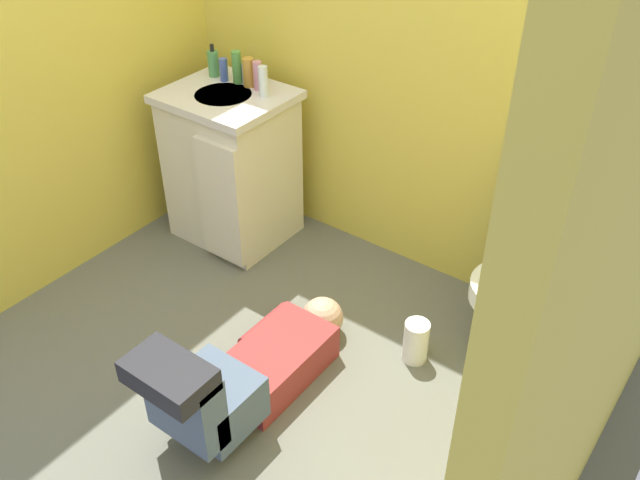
{
  "coord_description": "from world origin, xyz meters",
  "views": [
    {
      "loc": [
        1.45,
        -1.61,
        2.2
      ],
      "look_at": [
        0.01,
        0.34,
        0.45
      ],
      "focal_mm": 38.63,
      "sensor_mm": 36.0,
      "label": 1
    }
  ],
  "objects_px": {
    "soap_dispenser": "(213,63)",
    "bottle_blue": "(224,70)",
    "bottle_clear": "(263,81)",
    "vanity_cabinet": "(232,165)",
    "person_plumber": "(245,372)",
    "bottle_amber": "(249,72)",
    "toilet": "(522,282)",
    "faucet": "(244,74)",
    "paper_towel_roll": "(416,341)",
    "bottle_green": "(237,67)",
    "toiletry_bag": "(577,192)",
    "tissue_box": "(539,181)",
    "bottle_pink": "(258,76)"
  },
  "relations": [
    {
      "from": "vanity_cabinet",
      "to": "person_plumber",
      "type": "relative_size",
      "value": 0.77
    },
    {
      "from": "person_plumber",
      "to": "bottle_amber",
      "type": "xyz_separation_m",
      "value": [
        -0.82,
        1.02,
        0.72
      ]
    },
    {
      "from": "vanity_cabinet",
      "to": "bottle_amber",
      "type": "xyz_separation_m",
      "value": [
        0.04,
        0.13,
        0.47
      ]
    },
    {
      "from": "bottle_pink",
      "to": "bottle_amber",
      "type": "bearing_deg",
      "value": 175.73
    },
    {
      "from": "toilet",
      "to": "person_plumber",
      "type": "bearing_deg",
      "value": -127.52
    },
    {
      "from": "bottle_blue",
      "to": "person_plumber",
      "type": "bearing_deg",
      "value": -45.92
    },
    {
      "from": "person_plumber",
      "to": "vanity_cabinet",
      "type": "bearing_deg",
      "value": 134.02
    },
    {
      "from": "toilet",
      "to": "bottle_green",
      "type": "bearing_deg",
      "value": 177.3
    },
    {
      "from": "bottle_green",
      "to": "bottle_amber",
      "type": "xyz_separation_m",
      "value": [
        0.07,
        0.0,
        -0.01
      ]
    },
    {
      "from": "faucet",
      "to": "bottle_amber",
      "type": "xyz_separation_m",
      "value": [
        0.04,
        -0.01,
        0.02
      ]
    },
    {
      "from": "toiletry_bag",
      "to": "tissue_box",
      "type": "bearing_deg",
      "value": 180.0
    },
    {
      "from": "tissue_box",
      "to": "toiletry_bag",
      "type": "relative_size",
      "value": 1.77
    },
    {
      "from": "toilet",
      "to": "soap_dispenser",
      "type": "xyz_separation_m",
      "value": [
        -1.78,
        0.07,
        0.52
      ]
    },
    {
      "from": "paper_towel_roll",
      "to": "toilet",
      "type": "bearing_deg",
      "value": 46.8
    },
    {
      "from": "bottle_blue",
      "to": "bottle_clear",
      "type": "distance_m",
      "value": 0.28
    },
    {
      "from": "vanity_cabinet",
      "to": "bottle_amber",
      "type": "distance_m",
      "value": 0.49
    },
    {
      "from": "person_plumber",
      "to": "bottle_clear",
      "type": "distance_m",
      "value": 1.39
    },
    {
      "from": "toiletry_bag",
      "to": "soap_dispenser",
      "type": "height_order",
      "value": "soap_dispenser"
    },
    {
      "from": "bottle_blue",
      "to": "bottle_amber",
      "type": "xyz_separation_m",
      "value": [
        0.15,
        0.02,
        0.01
      ]
    },
    {
      "from": "toiletry_bag",
      "to": "bottle_pink",
      "type": "bearing_deg",
      "value": -179.41
    },
    {
      "from": "bottle_amber",
      "to": "paper_towel_roll",
      "type": "xyz_separation_m",
      "value": [
        1.25,
        -0.4,
        -0.79
      ]
    },
    {
      "from": "bottle_blue",
      "to": "bottle_amber",
      "type": "relative_size",
      "value": 0.81
    },
    {
      "from": "toiletry_bag",
      "to": "bottle_blue",
      "type": "relative_size",
      "value": 1.07
    },
    {
      "from": "soap_dispenser",
      "to": "bottle_blue",
      "type": "height_order",
      "value": "soap_dispenser"
    },
    {
      "from": "bottle_green",
      "to": "bottle_clear",
      "type": "bearing_deg",
      "value": -11.8
    },
    {
      "from": "vanity_cabinet",
      "to": "paper_towel_roll",
      "type": "relative_size",
      "value": 4.05
    },
    {
      "from": "faucet",
      "to": "bottle_pink",
      "type": "xyz_separation_m",
      "value": [
        0.1,
        -0.02,
        0.02
      ]
    },
    {
      "from": "bottle_blue",
      "to": "faucet",
      "type": "bearing_deg",
      "value": 18.1
    },
    {
      "from": "vanity_cabinet",
      "to": "soap_dispenser",
      "type": "height_order",
      "value": "soap_dispenser"
    },
    {
      "from": "soap_dispenser",
      "to": "bottle_pink",
      "type": "relative_size",
      "value": 1.16
    },
    {
      "from": "soap_dispenser",
      "to": "bottle_pink",
      "type": "xyz_separation_m",
      "value": [
        0.29,
        0.0,
        0.0
      ]
    },
    {
      "from": "toilet",
      "to": "bottle_green",
      "type": "height_order",
      "value": "bottle_green"
    },
    {
      "from": "toiletry_bag",
      "to": "soap_dispenser",
      "type": "xyz_separation_m",
      "value": [
        -1.88,
        -0.02,
        0.08
      ]
    },
    {
      "from": "bottle_blue",
      "to": "paper_towel_roll",
      "type": "bearing_deg",
      "value": -15.07
    },
    {
      "from": "toiletry_bag",
      "to": "bottle_blue",
      "type": "bearing_deg",
      "value": -178.88
    },
    {
      "from": "vanity_cabinet",
      "to": "toiletry_bag",
      "type": "relative_size",
      "value": 6.61
    },
    {
      "from": "person_plumber",
      "to": "tissue_box",
      "type": "bearing_deg",
      "value": 56.69
    },
    {
      "from": "tissue_box",
      "to": "bottle_blue",
      "type": "height_order",
      "value": "bottle_blue"
    },
    {
      "from": "person_plumber",
      "to": "bottle_pink",
      "type": "height_order",
      "value": "bottle_pink"
    },
    {
      "from": "tissue_box",
      "to": "paper_towel_roll",
      "type": "bearing_deg",
      "value": -121.88
    },
    {
      "from": "tissue_box",
      "to": "bottle_pink",
      "type": "height_order",
      "value": "bottle_pink"
    },
    {
      "from": "faucet",
      "to": "toiletry_bag",
      "type": "relative_size",
      "value": 0.81
    },
    {
      "from": "toilet",
      "to": "faucet",
      "type": "bearing_deg",
      "value": 176.75
    },
    {
      "from": "bottle_blue",
      "to": "paper_towel_roll",
      "type": "distance_m",
      "value": 1.64
    },
    {
      "from": "toilet",
      "to": "vanity_cabinet",
      "type": "distance_m",
      "value": 1.58
    },
    {
      "from": "faucet",
      "to": "soap_dispenser",
      "type": "relative_size",
      "value": 0.6
    },
    {
      "from": "person_plumber",
      "to": "bottle_blue",
      "type": "relative_size",
      "value": 9.18
    },
    {
      "from": "person_plumber",
      "to": "tissue_box",
      "type": "height_order",
      "value": "tissue_box"
    },
    {
      "from": "bottle_pink",
      "to": "toilet",
      "type": "bearing_deg",
      "value": -2.86
    },
    {
      "from": "vanity_cabinet",
      "to": "toiletry_bag",
      "type": "bearing_deg",
      "value": 4.96
    }
  ]
}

